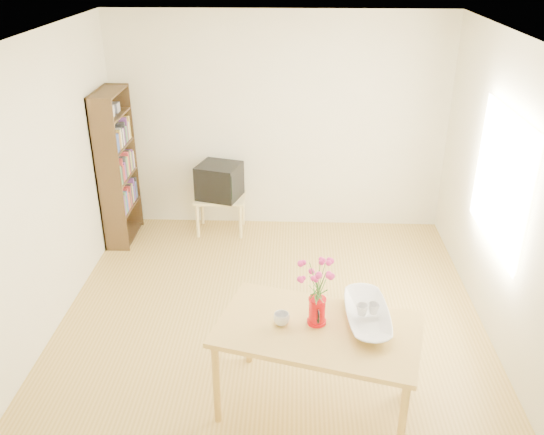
{
  "coord_description": "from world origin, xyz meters",
  "views": [
    {
      "loc": [
        0.19,
        -4.4,
        3.27
      ],
      "look_at": [
        0.0,
        0.3,
        1.0
      ],
      "focal_mm": 38.0,
      "sensor_mm": 36.0,
      "label": 1
    }
  ],
  "objects_px": {
    "bowl": "(369,293)",
    "television": "(219,180)",
    "mug": "(282,319)",
    "table": "(318,336)",
    "pitcher": "(317,312)"
  },
  "relations": [
    {
      "from": "bowl",
      "to": "mug",
      "type": "bearing_deg",
      "value": -171.88
    },
    {
      "from": "table",
      "to": "television",
      "type": "relative_size",
      "value": 2.81
    },
    {
      "from": "mug",
      "to": "television",
      "type": "height_order",
      "value": "television"
    },
    {
      "from": "mug",
      "to": "bowl",
      "type": "height_order",
      "value": "bowl"
    },
    {
      "from": "mug",
      "to": "television",
      "type": "xyz_separation_m",
      "value": [
        -0.82,
        2.95,
        -0.13
      ]
    },
    {
      "from": "pitcher",
      "to": "television",
      "type": "relative_size",
      "value": 0.38
    },
    {
      "from": "bowl",
      "to": "television",
      "type": "height_order",
      "value": "bowl"
    },
    {
      "from": "table",
      "to": "mug",
      "type": "xyz_separation_m",
      "value": [
        -0.27,
        0.03,
        0.12
      ]
    },
    {
      "from": "bowl",
      "to": "television",
      "type": "bearing_deg",
      "value": 116.86
    },
    {
      "from": "pitcher",
      "to": "bowl",
      "type": "bearing_deg",
      "value": 5.61
    },
    {
      "from": "table",
      "to": "pitcher",
      "type": "xyz_separation_m",
      "value": [
        -0.01,
        0.06,
        0.17
      ]
    },
    {
      "from": "table",
      "to": "bowl",
      "type": "bearing_deg",
      "value": 33.19
    },
    {
      "from": "mug",
      "to": "table",
      "type": "bearing_deg",
      "value": 170.67
    },
    {
      "from": "pitcher",
      "to": "mug",
      "type": "relative_size",
      "value": 1.84
    },
    {
      "from": "pitcher",
      "to": "television",
      "type": "distance_m",
      "value": 3.12
    }
  ]
}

